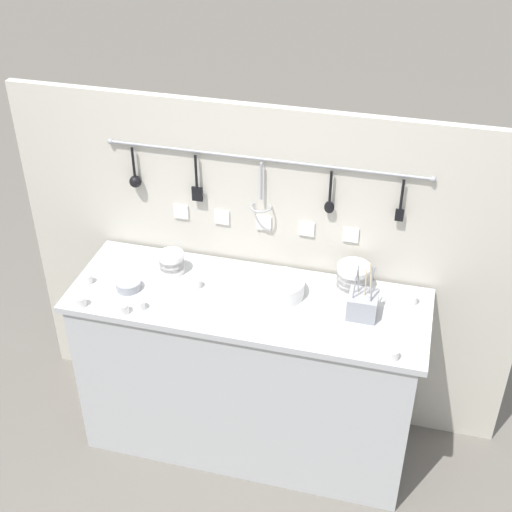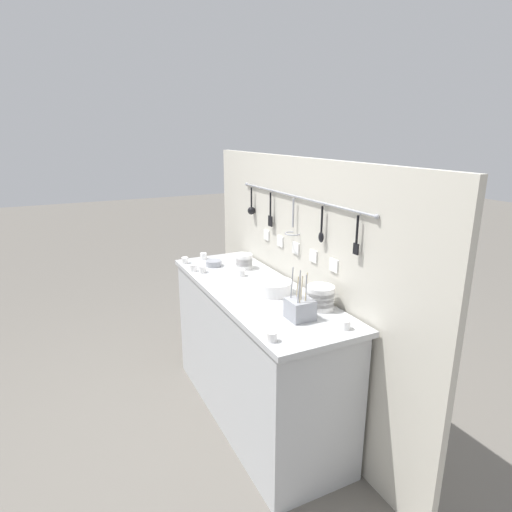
{
  "view_description": "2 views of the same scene",
  "coord_description": "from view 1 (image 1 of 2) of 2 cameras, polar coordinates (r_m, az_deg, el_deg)",
  "views": [
    {
      "loc": [
        0.66,
        -2.38,
        2.79
      ],
      "look_at": [
        0.04,
        0.0,
        1.11
      ],
      "focal_mm": 50.0,
      "sensor_mm": 36.0,
      "label": 1
    },
    {
      "loc": [
        2.19,
        -1.06,
        1.8
      ],
      "look_at": [
        0.04,
        -0.01,
        1.1
      ],
      "focal_mm": 30.0,
      "sensor_mm": 36.0,
      "label": 2
    }
  ],
  "objects": [
    {
      "name": "ground_plane",
      "position": [
        3.73,
        -0.57,
        -14.23
      ],
      "size": [
        20.0,
        20.0,
        0.0
      ],
      "primitive_type": "plane",
      "color": "#666059"
    },
    {
      "name": "counter",
      "position": [
        3.41,
        -0.62,
        -9.28
      ],
      "size": [
        1.58,
        0.55,
        0.89
      ],
      "color": "#B7BABC",
      "rests_on": "ground"
    },
    {
      "name": "back_wall",
      "position": [
        3.39,
        0.69,
        -1.05
      ],
      "size": [
        2.38,
        0.11,
        1.66
      ],
      "color": "beige",
      "rests_on": "ground"
    },
    {
      "name": "bowl_stack_back_corner",
      "position": [
        3.27,
        -6.76,
        -0.52
      ],
      "size": [
        0.11,
        0.11,
        0.1
      ],
      "color": "white",
      "rests_on": "counter"
    },
    {
      "name": "bowl_stack_wide_centre",
      "position": [
        3.16,
        7.77,
        -1.73
      ],
      "size": [
        0.15,
        0.15,
        0.13
      ],
      "color": "white",
      "rests_on": "counter"
    },
    {
      "name": "plate_stack",
      "position": [
        3.12,
        1.91,
        -2.51
      ],
      "size": [
        0.21,
        0.21,
        0.08
      ],
      "color": "white",
      "rests_on": "counter"
    },
    {
      "name": "steel_mixing_bowl",
      "position": [
        3.21,
        -10.17,
        -2.3
      ],
      "size": [
        0.11,
        0.11,
        0.04
      ],
      "color": "#93969E",
      "rests_on": "counter"
    },
    {
      "name": "cutlery_caddy",
      "position": [
        3.03,
        8.53,
        -3.84
      ],
      "size": [
        0.12,
        0.12,
        0.27
      ],
      "color": "#93969E",
      "rests_on": "counter"
    },
    {
      "name": "cup_back_right",
      "position": [
        3.29,
        -13.38,
        -1.78
      ],
      "size": [
        0.05,
        0.05,
        0.04
      ],
      "color": "white",
      "rests_on": "counter"
    },
    {
      "name": "cup_edge_far",
      "position": [
        3.09,
        -9.29,
        -3.86
      ],
      "size": [
        0.05,
        0.05,
        0.04
      ],
      "color": "white",
      "rests_on": "counter"
    },
    {
      "name": "cup_centre",
      "position": [
        2.86,
        10.89,
        -7.72
      ],
      "size": [
        0.05,
        0.05,
        0.04
      ],
      "color": "white",
      "rests_on": "counter"
    },
    {
      "name": "cup_beside_plates",
      "position": [
        3.08,
        -10.59,
        -4.15
      ],
      "size": [
        0.05,
        0.05,
        0.04
      ],
      "color": "white",
      "rests_on": "counter"
    },
    {
      "name": "cup_back_left",
      "position": [
        3.15,
        12.36,
        -3.37
      ],
      "size": [
        0.05,
        0.05,
        0.04
      ],
      "color": "white",
      "rests_on": "counter"
    },
    {
      "name": "cup_mid_row",
      "position": [
        3.18,
        -4.82,
        -2.16
      ],
      "size": [
        0.05,
        0.05,
        0.04
      ],
      "color": "white",
      "rests_on": "counter"
    },
    {
      "name": "cup_edge_near",
      "position": [
        3.16,
        -13.84,
        -3.54
      ],
      "size": [
        0.05,
        0.05,
        0.04
      ],
      "color": "white",
      "rests_on": "counter"
    }
  ]
}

